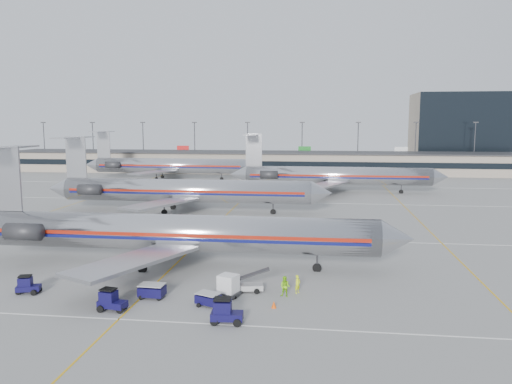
% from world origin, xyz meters
% --- Properties ---
extents(ground, '(260.00, 260.00, 0.00)m').
position_xyz_m(ground, '(0.00, 0.00, 0.00)').
color(ground, gray).
rests_on(ground, ground).
extents(apron_markings, '(160.00, 0.15, 0.02)m').
position_xyz_m(apron_markings, '(0.00, 10.00, 0.01)').
color(apron_markings, silver).
rests_on(apron_markings, ground).
extents(terminal, '(162.00, 17.00, 6.25)m').
position_xyz_m(terminal, '(0.00, 97.97, 3.16)').
color(terminal, gray).
rests_on(terminal, ground).
extents(light_mast_row, '(163.60, 0.40, 15.28)m').
position_xyz_m(light_mast_row, '(0.00, 112.00, 8.58)').
color(light_mast_row, '#38383D').
rests_on(light_mast_row, ground).
extents(distant_building, '(30.00, 20.00, 25.00)m').
position_xyz_m(distant_building, '(62.00, 128.00, 12.50)').
color(distant_building, tan).
rests_on(distant_building, ground).
extents(jet_foreground, '(47.46, 27.94, 12.42)m').
position_xyz_m(jet_foreground, '(-0.43, -3.69, 3.60)').
color(jet_foreground, '#BDBDC1').
rests_on(jet_foreground, ground).
extents(jet_second_row, '(48.37, 28.48, 12.66)m').
position_xyz_m(jet_second_row, '(-8.05, 27.53, 3.67)').
color(jet_second_row, '#BDBDC1').
rests_on(jet_second_row, ground).
extents(jet_third_row, '(46.27, 28.46, 12.65)m').
position_xyz_m(jet_third_row, '(17.67, 55.27, 3.67)').
color(jet_third_row, '#BDBDC1').
rests_on(jet_third_row, ground).
extents(jet_back_row, '(47.06, 28.95, 12.87)m').
position_xyz_m(jet_back_row, '(-25.20, 75.00, 3.74)').
color(jet_back_row, '#BDBDC1').
rests_on(jet_back_row, ground).
extents(tug_left, '(2.15, 1.47, 1.59)m').
position_xyz_m(tug_left, '(-10.19, -13.47, 0.73)').
color(tug_left, '#0D0A39').
rests_on(tug_left, ground).
extents(tug_center, '(2.37, 1.48, 1.79)m').
position_xyz_m(tug_center, '(-1.31, -16.40, 0.82)').
color(tug_center, '#0D0A39').
rests_on(tug_center, ground).
extents(tug_right, '(2.43, 1.33, 1.92)m').
position_xyz_m(tug_right, '(8.11, -17.76, 0.88)').
color(tug_right, '#0D0A39').
rests_on(tug_right, ground).
extents(cart_inner, '(2.16, 1.53, 1.19)m').
position_xyz_m(cart_inner, '(0.96, -13.18, 0.63)').
color(cart_inner, '#0D0A39').
rests_on(cart_inner, ground).
extents(cart_outer, '(2.19, 1.88, 1.05)m').
position_xyz_m(cart_outer, '(6.05, -14.31, 0.56)').
color(cart_outer, '#0D0A39').
rests_on(cart_outer, ground).
extents(uld_container, '(2.21, 2.04, 1.88)m').
position_xyz_m(uld_container, '(7.29, -11.97, 0.95)').
color(uld_container, '#2D2D30').
rests_on(uld_container, ground).
extents(belt_loader, '(4.10, 1.84, 2.11)m').
position_xyz_m(belt_loader, '(8.49, -10.60, 0.56)').
color(belt_loader, '#A3A3A3').
rests_on(belt_loader, ground).
extents(ramp_worker_near, '(0.66, 0.70, 1.61)m').
position_xyz_m(ramp_worker_near, '(13.13, -10.40, 0.81)').
color(ramp_worker_near, '#D8EF16').
rests_on(ramp_worker_near, ground).
extents(ramp_worker_far, '(1.02, 0.89, 1.79)m').
position_xyz_m(ramp_worker_far, '(12.11, -11.48, 0.89)').
color(ramp_worker_far, '#86DA14').
rests_on(ramp_worker_far, ground).
extents(cone_right, '(0.52, 0.52, 0.57)m').
position_xyz_m(cone_right, '(11.40, -14.20, 0.28)').
color(cone_right, '#F94F08').
rests_on(cone_right, ground).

